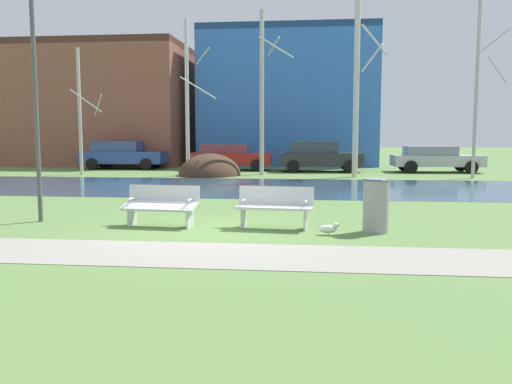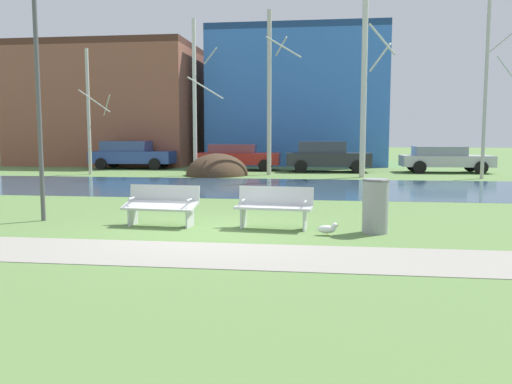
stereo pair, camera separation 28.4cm
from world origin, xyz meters
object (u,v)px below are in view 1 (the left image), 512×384
(bench_right, at_px, (275,206))
(parked_sedan_second_red, at_px, (230,156))
(trash_bin, at_px, (376,205))
(parked_van_nearest_blue, at_px, (122,154))
(parked_hatch_third_dark, at_px, (319,156))
(streetlamp, at_px, (33,51))
(seagull, at_px, (329,228))
(bench_left, at_px, (161,204))
(parked_wagon_fourth_silver, at_px, (435,158))

(bench_right, bearing_deg, parked_sedan_second_red, 102.13)
(trash_bin, xyz_separation_m, parked_van_nearest_blue, (-12.08, 18.43, 0.26))
(parked_van_nearest_blue, xyz_separation_m, parked_sedan_second_red, (6.21, -0.44, -0.07))
(parked_hatch_third_dark, bearing_deg, parked_van_nearest_blue, 174.66)
(streetlamp, distance_m, parked_van_nearest_blue, 18.74)
(streetlamp, xyz_separation_m, parked_sedan_second_red, (1.52, 17.45, -3.03))
(trash_bin, xyz_separation_m, parked_hatch_third_dark, (-1.06, 17.40, 0.26))
(trash_bin, distance_m, parked_sedan_second_red, 18.92)
(bench_right, xyz_separation_m, parked_sedan_second_red, (-3.82, 17.76, 0.28))
(seagull, height_order, streetlamp, streetlamp)
(trash_bin, bearing_deg, bench_left, 177.04)
(parked_hatch_third_dark, distance_m, parked_wagon_fourth_silver, 5.96)
(seagull, bearing_deg, parked_sedan_second_red, 105.02)
(bench_left, height_order, parked_sedan_second_red, parked_sedan_second_red)
(parked_wagon_fourth_silver, bearing_deg, seagull, -107.92)
(bench_left, distance_m, streetlamp, 4.41)
(parked_wagon_fourth_silver, bearing_deg, parked_van_nearest_blue, 177.33)
(bench_left, bearing_deg, bench_right, 0.00)
(bench_left, bearing_deg, parked_van_nearest_blue, 112.62)
(parked_van_nearest_blue, bearing_deg, bench_right, -61.15)
(bench_right, height_order, parked_wagon_fourth_silver, parked_wagon_fourth_silver)
(parked_van_nearest_blue, height_order, parked_sedan_second_red, parked_van_nearest_blue)
(parked_hatch_third_dark, bearing_deg, seagull, -89.60)
(bench_right, distance_m, parked_wagon_fourth_silver, 18.75)
(trash_bin, bearing_deg, parked_van_nearest_blue, 123.24)
(bench_left, distance_m, parked_hatch_third_dark, 17.51)
(parked_wagon_fourth_silver, bearing_deg, parked_hatch_third_dark, -177.71)
(bench_right, bearing_deg, parked_van_nearest_blue, 118.85)
(parked_sedan_second_red, distance_m, parked_wagon_fourth_silver, 10.77)
(bench_right, height_order, parked_sedan_second_red, parked_sedan_second_red)
(parked_van_nearest_blue, bearing_deg, parked_wagon_fourth_silver, -2.67)
(seagull, distance_m, parked_van_nearest_blue, 21.89)
(streetlamp, relative_size, parked_hatch_third_dark, 1.31)
(seagull, bearing_deg, parked_van_nearest_blue, 120.62)
(seagull, relative_size, parked_van_nearest_blue, 0.09)
(trash_bin, relative_size, parked_hatch_third_dark, 0.25)
(streetlamp, xyz_separation_m, parked_wagon_fourth_silver, (12.29, 17.11, -3.07))
(streetlamp, bearing_deg, parked_wagon_fourth_silver, 54.31)
(parked_van_nearest_blue, xyz_separation_m, parked_wagon_fourth_silver, (16.98, -0.79, -0.10))
(bench_left, distance_m, parked_van_nearest_blue, 19.72)
(bench_left, xyz_separation_m, parked_sedan_second_red, (-1.37, 17.76, 0.28))
(bench_right, relative_size, streetlamp, 0.29)
(seagull, bearing_deg, parked_hatch_third_dark, 90.40)
(bench_right, xyz_separation_m, seagull, (1.12, -0.63, -0.34))
(trash_bin, bearing_deg, parked_hatch_third_dark, 93.48)
(bench_right, distance_m, parked_sedan_second_red, 18.16)
(bench_right, height_order, trash_bin, trash_bin)
(parked_sedan_second_red, bearing_deg, seagull, -74.98)
(parked_wagon_fourth_silver, bearing_deg, bench_left, -118.35)
(streetlamp, height_order, parked_wagon_fourth_silver, streetlamp)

